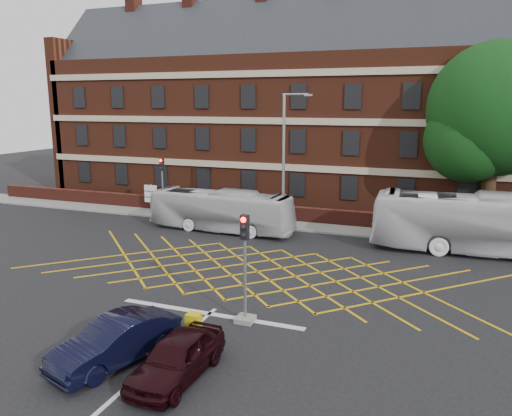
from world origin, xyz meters
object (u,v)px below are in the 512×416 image
(bus_right, at_px, (485,224))
(utility_cabinet, at_px, (194,327))
(car_maroon, at_px, (177,357))
(bus_left, at_px, (221,211))
(traffic_light_near, at_px, (245,279))
(street_lamp, at_px, (284,188))
(car_navy, at_px, (116,341))
(traffic_light_far, at_px, (163,191))
(deciduous_tree, at_px, (494,118))
(direction_signs, at_px, (151,195))

(bus_right, bearing_deg, utility_cabinet, 142.66)
(car_maroon, bearing_deg, utility_cabinet, 108.53)
(bus_left, height_order, traffic_light_near, traffic_light_near)
(street_lamp, xyz_separation_m, utility_cabinet, (1.35, -14.86, -2.57))
(bus_left, relative_size, street_lamp, 1.10)
(bus_left, xyz_separation_m, bus_right, (15.97, 0.60, 0.35))
(bus_right, bearing_deg, car_navy, 142.50)
(bus_right, xyz_separation_m, traffic_light_far, (-22.25, 2.48, 0.05))
(bus_right, xyz_separation_m, street_lamp, (-11.70, -0.30, 1.35))
(deciduous_tree, distance_m, traffic_light_near, 22.20)
(traffic_light_far, height_order, street_lamp, street_lamp)
(bus_left, height_order, direction_signs, bus_left)
(car_maroon, xyz_separation_m, deciduous_tree, (10.05, 23.70, 6.67))
(traffic_light_near, height_order, street_lamp, street_lamp)
(car_navy, bearing_deg, street_lamp, 106.87)
(car_navy, relative_size, deciduous_tree, 0.37)
(bus_left, distance_m, bus_right, 15.98)
(bus_right, distance_m, traffic_light_far, 22.39)
(traffic_light_near, bearing_deg, traffic_light_far, 129.98)
(deciduous_tree, xyz_separation_m, traffic_light_near, (-9.61, -19.21, -5.60))
(bus_left, xyz_separation_m, deciduous_tree, (16.39, 6.71, 6.00))
(bus_right, height_order, direction_signs, bus_right)
(bus_right, distance_m, street_lamp, 11.78)
(bus_right, height_order, traffic_light_far, traffic_light_far)
(bus_right, xyz_separation_m, traffic_light_near, (-9.19, -13.10, 0.05))
(street_lamp, bearing_deg, direction_signs, 165.69)
(deciduous_tree, bearing_deg, bus_left, -157.74)
(traffic_light_far, relative_size, direction_signs, 1.94)
(car_navy, bearing_deg, bus_right, 73.37)
(traffic_light_far, height_order, utility_cabinet, traffic_light_far)
(bus_left, bearing_deg, traffic_light_near, -148.78)
(deciduous_tree, xyz_separation_m, street_lamp, (-12.12, -6.41, -4.30))
(deciduous_tree, height_order, utility_cabinet, deciduous_tree)
(traffic_light_near, bearing_deg, deciduous_tree, 63.44)
(traffic_light_near, bearing_deg, bus_left, 118.46)
(street_lamp, relative_size, direction_signs, 4.05)
(car_navy, relative_size, traffic_light_near, 1.05)
(bus_left, xyz_separation_m, direction_signs, (-7.50, 3.30, 0.01))
(bus_right, bearing_deg, street_lamp, 88.44)
(bus_left, xyz_separation_m, street_lamp, (4.27, 0.29, 1.70))
(deciduous_tree, distance_m, utility_cabinet, 24.81)
(traffic_light_far, bearing_deg, traffic_light_near, -50.02)
(car_maroon, height_order, street_lamp, street_lamp)
(car_navy, xyz_separation_m, car_maroon, (2.35, -0.13, -0.05))
(car_navy, distance_m, traffic_light_far, 22.45)
(bus_left, bearing_deg, utility_cabinet, -156.13)
(traffic_light_near, bearing_deg, utility_cabinet, -119.31)
(bus_right, xyz_separation_m, car_navy, (-11.98, -17.46, -0.98))
(deciduous_tree, distance_m, direction_signs, 24.86)
(direction_signs, bearing_deg, bus_right, -6.56)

